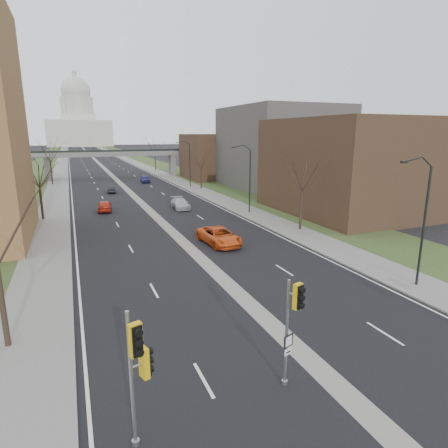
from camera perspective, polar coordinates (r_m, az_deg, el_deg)
ground at (r=17.78m, az=15.89°, el=-21.86°), size 700.00×700.00×0.00m
road_surface at (r=161.71m, az=-19.12°, el=9.32°), size 20.00×600.00×0.01m
median_strip at (r=161.71m, az=-19.12°, el=9.32°), size 1.20×600.00×0.02m
sidewalk_right at (r=162.85m, az=-14.86°, el=9.65°), size 4.00×600.00×0.12m
sidewalk_left at (r=161.46m, az=-23.42°, el=8.97°), size 4.00×600.00×0.12m
grass_verge_right at (r=163.75m, az=-12.75°, el=9.79°), size 8.00×600.00×0.10m
grass_verge_left at (r=161.66m, az=-25.56°, el=8.76°), size 8.00×600.00×0.10m
commercial_block_near at (r=51.62m, az=18.41°, el=8.33°), size 16.00×20.00×12.00m
commercial_block_mid at (r=73.43m, az=8.59°, el=11.42°), size 18.00×22.00×15.00m
commercial_block_far at (r=87.15m, az=-1.08°, el=10.25°), size 14.00×14.00×10.00m
pedestrian_bridge at (r=91.76m, az=-16.56°, el=9.78°), size 34.00×3.00×6.45m
capitol at (r=331.36m, az=-21.29°, el=14.22°), size 48.00×42.00×55.75m
streetlight_near at (r=26.84m, az=27.68°, el=5.20°), size 2.61×0.20×8.70m
streetlight_mid at (r=47.82m, az=3.13°, el=9.77°), size 2.61×0.20×8.70m
streetlight_far at (r=72.14m, az=-5.89°, el=11.03°), size 2.61×0.20×8.70m
tree_left_b at (r=49.41m, az=-26.57°, el=7.65°), size 6.75×6.75×8.81m
tree_left_c at (r=83.25m, az=-25.12°, el=10.24°), size 7.65×7.65×9.99m
tree_right_a at (r=40.15m, az=11.94°, el=8.31°), size 7.20×7.20×9.40m
tree_right_b at (r=69.95m, az=-3.56°, el=10.06°), size 6.30×6.30×8.22m
tree_right_c at (r=108.51m, az=-10.53°, el=11.78°), size 7.65×7.65×9.99m
signal_pole_left at (r=12.84m, az=-12.95°, el=-19.63°), size 0.82×1.08×4.90m
signal_pole_median at (r=15.31m, az=10.44°, el=-13.53°), size 0.64×0.78×4.65m
car_left_near at (r=52.55m, az=-17.73°, el=2.66°), size 2.23×4.53×1.49m
car_left_far at (r=68.84m, az=-16.78°, el=5.09°), size 1.55×3.77×1.22m
car_right_near at (r=35.16m, az=-0.74°, el=-1.83°), size 3.11×5.90×1.58m
car_right_mid at (r=52.20m, az=-6.70°, el=3.13°), size 2.27×5.05×1.44m
car_right_far at (r=81.54m, az=-11.96°, el=6.71°), size 1.93×4.32×1.44m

